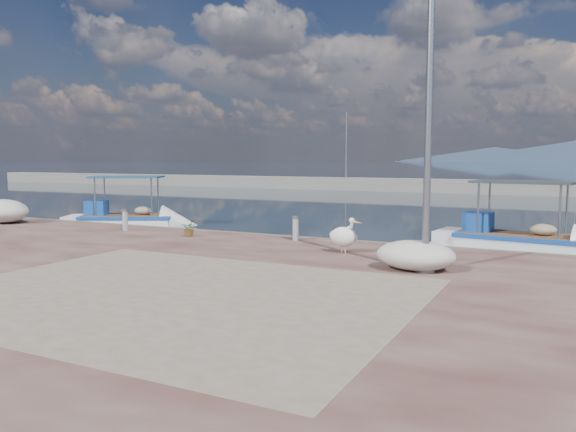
% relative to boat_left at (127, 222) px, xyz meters
% --- Properties ---
extents(ground, '(1400.00, 1400.00, 0.00)m').
position_rel_boat_left_xyz_m(ground, '(9.96, -7.58, -0.21)').
color(ground, '#162635').
rests_on(ground, ground).
extents(quay_patch, '(9.00, 7.00, 0.01)m').
position_rel_boat_left_xyz_m(quay_patch, '(10.96, -10.58, 0.30)').
color(quay_patch, gray).
rests_on(quay_patch, quay).
extents(breakwater, '(120.00, 2.20, 7.50)m').
position_rel_boat_left_xyz_m(breakwater, '(9.96, 32.42, 0.40)').
color(breakwater, gray).
rests_on(breakwater, ground).
extents(mountains, '(370.00, 280.00, 22.00)m').
position_rel_boat_left_xyz_m(mountains, '(14.35, 642.42, 9.30)').
color(mountains, '#28384C').
rests_on(mountains, ground).
extents(boat_left, '(5.71, 4.18, 2.65)m').
position_rel_boat_left_xyz_m(boat_left, '(0.00, 0.00, 0.00)').
color(boat_left, white).
rests_on(boat_left, ground).
extents(boat_right, '(5.79, 2.54, 2.70)m').
position_rel_boat_left_xyz_m(boat_right, '(16.13, 1.00, 0.00)').
color(boat_right, white).
rests_on(boat_right, ground).
extents(pelican, '(1.04, 0.67, 0.99)m').
position_rel_boat_left_xyz_m(pelican, '(12.22, -4.91, 0.76)').
color(pelican, tan).
rests_on(pelican, quay).
extents(lamp_post, '(0.44, 0.96, 7.00)m').
position_rel_boat_left_xyz_m(lamp_post, '(14.74, -6.40, 3.59)').
color(lamp_post, gray).
rests_on(lamp_post, quay).
extents(bollard_near, '(0.26, 0.26, 0.78)m').
position_rel_boat_left_xyz_m(bollard_near, '(10.01, -3.35, 0.72)').
color(bollard_near, gray).
rests_on(bollard_near, quay).
extents(bollard_far, '(0.25, 0.25, 0.77)m').
position_rel_boat_left_xyz_m(bollard_far, '(3.53, -3.87, 0.71)').
color(bollard_far, gray).
rests_on(bollard_far, quay).
extents(potted_plant, '(0.57, 0.52, 0.54)m').
position_rel_boat_left_xyz_m(potted_plant, '(6.54, -4.12, 0.56)').
color(potted_plant, '#33722D').
rests_on(potted_plant, quay).
extents(net_pile_d, '(1.80, 1.35, 0.68)m').
position_rel_boat_left_xyz_m(net_pile_d, '(14.50, -6.30, 0.63)').
color(net_pile_d, silver).
rests_on(net_pile_d, quay).
extents(net_pile_a, '(2.29, 1.67, 0.94)m').
position_rel_boat_left_xyz_m(net_pile_a, '(-2.45, -4.31, 0.76)').
color(net_pile_a, silver).
rests_on(net_pile_a, quay).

